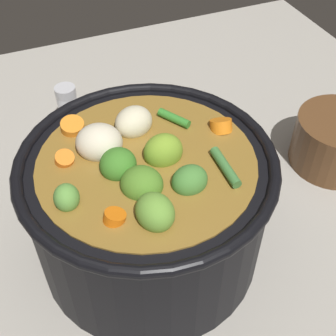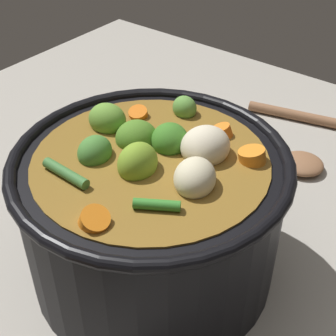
{
  "view_description": "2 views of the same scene",
  "coord_description": "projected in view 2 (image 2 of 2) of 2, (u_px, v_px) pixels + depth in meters",
  "views": [
    {
      "loc": [
        0.11,
        0.33,
        0.48
      ],
      "look_at": [
        -0.02,
        0.01,
        0.15
      ],
      "focal_mm": 48.63,
      "sensor_mm": 36.0,
      "label": 1
    },
    {
      "loc": [
        -0.29,
        -0.25,
        0.44
      ],
      "look_at": [
        0.01,
        -0.02,
        0.14
      ],
      "focal_mm": 52.66,
      "sensor_mm": 36.0,
      "label": 2
    }
  ],
  "objects": [
    {
      "name": "ground_plane",
      "position": [
        153.0,
        265.0,
        0.57
      ],
      "size": [
        1.1,
        1.1,
        0.0
      ],
      "primitive_type": "plane",
      "color": "#9E998E"
    },
    {
      "name": "cooking_pot",
      "position": [
        152.0,
        211.0,
        0.52
      ],
      "size": [
        0.28,
        0.28,
        0.18
      ],
      "color": "black",
      "rests_on": "ground_plane"
    },
    {
      "name": "wooden_spoon",
      "position": [
        310.0,
        141.0,
        0.76
      ],
      "size": [
        0.2,
        0.23,
        0.02
      ],
      "color": "brown",
      "rests_on": "ground_plane"
    }
  ]
}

